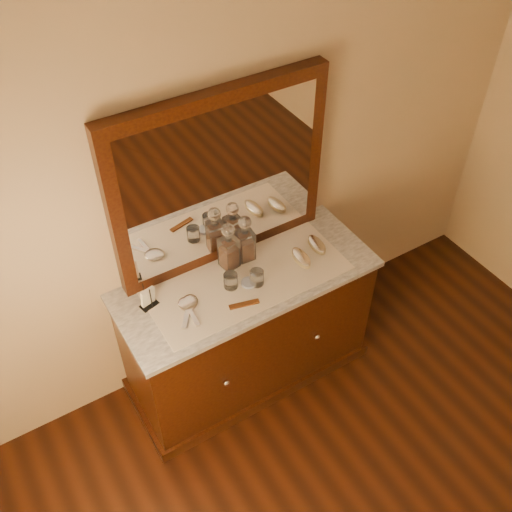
{
  "coord_description": "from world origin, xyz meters",
  "views": [
    {
      "loc": [
        -1.1,
        0.05,
        3.15
      ],
      "look_at": [
        0.0,
        1.85,
        1.1
      ],
      "focal_mm": 41.34,
      "sensor_mm": 36.0,
      "label": 1
    }
  ],
  "objects_px": {
    "dresser_cabinet": "(247,329)",
    "mirror_frame": "(221,180)",
    "comb": "(244,304)",
    "napkin_rack": "(148,298)",
    "decanter_left": "(229,250)",
    "hand_mirror_outer": "(187,306)",
    "brush_near": "(301,258)",
    "pin_dish": "(249,283)",
    "brush_far": "(317,245)",
    "decanter_right": "(245,242)",
    "hand_mirror_inner": "(189,305)"
  },
  "relations": [
    {
      "from": "brush_near",
      "to": "hand_mirror_inner",
      "type": "height_order",
      "value": "brush_near"
    },
    {
      "from": "comb",
      "to": "napkin_rack",
      "type": "bearing_deg",
      "value": 163.04
    },
    {
      "from": "napkin_rack",
      "to": "brush_far",
      "type": "distance_m",
      "value": 0.99
    },
    {
      "from": "brush_near",
      "to": "napkin_rack",
      "type": "bearing_deg",
      "value": 170.59
    },
    {
      "from": "decanter_left",
      "to": "hand_mirror_outer",
      "type": "xyz_separation_m",
      "value": [
        -0.34,
        -0.15,
        -0.11
      ]
    },
    {
      "from": "decanter_left",
      "to": "decanter_right",
      "type": "xyz_separation_m",
      "value": [
        0.11,
        0.01,
        -0.0
      ]
    },
    {
      "from": "pin_dish",
      "to": "comb",
      "type": "relative_size",
      "value": 0.51
    },
    {
      "from": "pin_dish",
      "to": "decanter_right",
      "type": "distance_m",
      "value": 0.23
    },
    {
      "from": "mirror_frame",
      "to": "decanter_right",
      "type": "bearing_deg",
      "value": -54.39
    },
    {
      "from": "pin_dish",
      "to": "comb",
      "type": "height_order",
      "value": "pin_dish"
    },
    {
      "from": "dresser_cabinet",
      "to": "hand_mirror_inner",
      "type": "xyz_separation_m",
      "value": [
        -0.36,
        -0.02,
        0.45
      ]
    },
    {
      "from": "comb",
      "to": "hand_mirror_outer",
      "type": "height_order",
      "value": "hand_mirror_outer"
    },
    {
      "from": "comb",
      "to": "brush_near",
      "type": "xyz_separation_m",
      "value": [
        0.43,
        0.11,
        0.02
      ]
    },
    {
      "from": "hand_mirror_outer",
      "to": "mirror_frame",
      "type": "bearing_deg",
      "value": 36.4
    },
    {
      "from": "comb",
      "to": "hand_mirror_outer",
      "type": "distance_m",
      "value": 0.29
    },
    {
      "from": "dresser_cabinet",
      "to": "decanter_left",
      "type": "distance_m",
      "value": 0.57
    },
    {
      "from": "pin_dish",
      "to": "brush_far",
      "type": "bearing_deg",
      "value": 4.84
    },
    {
      "from": "comb",
      "to": "brush_far",
      "type": "height_order",
      "value": "brush_far"
    },
    {
      "from": "comb",
      "to": "pin_dish",
      "type": "bearing_deg",
      "value": 64.46
    },
    {
      "from": "hand_mirror_inner",
      "to": "pin_dish",
      "type": "bearing_deg",
      "value": -3.8
    },
    {
      "from": "dresser_cabinet",
      "to": "comb",
      "type": "relative_size",
      "value": 8.75
    },
    {
      "from": "decanter_right",
      "to": "hand_mirror_inner",
      "type": "distance_m",
      "value": 0.47
    },
    {
      "from": "dresser_cabinet",
      "to": "mirror_frame",
      "type": "height_order",
      "value": "mirror_frame"
    },
    {
      "from": "pin_dish",
      "to": "hand_mirror_outer",
      "type": "xyz_separation_m",
      "value": [
        -0.35,
        0.02,
        0.0
      ]
    },
    {
      "from": "mirror_frame",
      "to": "napkin_rack",
      "type": "relative_size",
      "value": 8.46
    },
    {
      "from": "comb",
      "to": "decanter_right",
      "type": "xyz_separation_m",
      "value": [
        0.18,
        0.3,
        0.11
      ]
    },
    {
      "from": "comb",
      "to": "hand_mirror_inner",
      "type": "bearing_deg",
      "value": 165.2
    },
    {
      "from": "comb",
      "to": "napkin_rack",
      "type": "relative_size",
      "value": 1.13
    },
    {
      "from": "brush_far",
      "to": "hand_mirror_outer",
      "type": "bearing_deg",
      "value": -178.58
    },
    {
      "from": "decanter_left",
      "to": "brush_far",
      "type": "xyz_separation_m",
      "value": [
        0.49,
        -0.13,
        -0.09
      ]
    },
    {
      "from": "brush_far",
      "to": "decanter_right",
      "type": "bearing_deg",
      "value": 159.56
    },
    {
      "from": "comb",
      "to": "napkin_rack",
      "type": "height_order",
      "value": "napkin_rack"
    },
    {
      "from": "comb",
      "to": "hand_mirror_inner",
      "type": "distance_m",
      "value": 0.28
    },
    {
      "from": "hand_mirror_outer",
      "to": "brush_near",
      "type": "bearing_deg",
      "value": -1.81
    },
    {
      "from": "dresser_cabinet",
      "to": "pin_dish",
      "type": "distance_m",
      "value": 0.45
    },
    {
      "from": "comb",
      "to": "decanter_left",
      "type": "relative_size",
      "value": 0.54
    },
    {
      "from": "napkin_rack",
      "to": "brush_near",
      "type": "xyz_separation_m",
      "value": [
        0.85,
        -0.14,
        -0.03
      ]
    },
    {
      "from": "pin_dish",
      "to": "brush_far",
      "type": "relative_size",
      "value": 0.5
    },
    {
      "from": "napkin_rack",
      "to": "decanter_left",
      "type": "distance_m",
      "value": 0.5
    },
    {
      "from": "comb",
      "to": "decanter_left",
      "type": "bearing_deg",
      "value": 89.33
    },
    {
      "from": "mirror_frame",
      "to": "pin_dish",
      "type": "bearing_deg",
      "value": -92.32
    },
    {
      "from": "pin_dish",
      "to": "decanter_left",
      "type": "height_order",
      "value": "decanter_left"
    },
    {
      "from": "brush_far",
      "to": "hand_mirror_outer",
      "type": "distance_m",
      "value": 0.83
    },
    {
      "from": "pin_dish",
      "to": "comb",
      "type": "bearing_deg",
      "value": -129.86
    },
    {
      "from": "hand_mirror_outer",
      "to": "hand_mirror_inner",
      "type": "bearing_deg",
      "value": 18.79
    },
    {
      "from": "pin_dish",
      "to": "brush_far",
      "type": "xyz_separation_m",
      "value": [
        0.47,
        0.04,
        0.01
      ]
    },
    {
      "from": "decanter_left",
      "to": "brush_near",
      "type": "bearing_deg",
      "value": -26.42
    },
    {
      "from": "hand_mirror_inner",
      "to": "brush_near",
      "type": "bearing_deg",
      "value": -2.12
    },
    {
      "from": "decanter_left",
      "to": "hand_mirror_outer",
      "type": "bearing_deg",
      "value": -155.26
    },
    {
      "from": "brush_near",
      "to": "hand_mirror_inner",
      "type": "bearing_deg",
      "value": 177.88
    }
  ]
}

